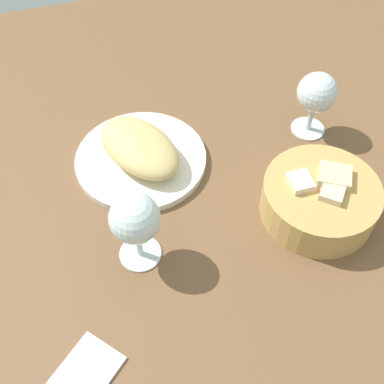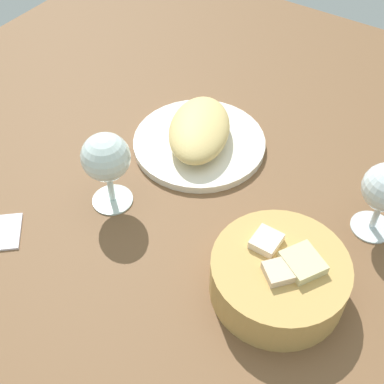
{
  "view_description": "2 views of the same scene",
  "coord_description": "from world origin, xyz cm",
  "px_view_note": "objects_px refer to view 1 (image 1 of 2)",
  "views": [
    {
      "loc": [
        47.39,
        -15.86,
        66.05
      ],
      "look_at": [
        0.21,
        -1.58,
        3.38
      ],
      "focal_mm": 44.99,
      "sensor_mm": 36.0,
      "label": 1
    },
    {
      "loc": [
        47.55,
        30.14,
        63.66
      ],
      "look_at": [
        1.75,
        -0.28,
        4.2
      ],
      "focal_mm": 48.53,
      "sensor_mm": 36.0,
      "label": 2
    }
  ],
  "objects_px": {
    "wine_glass_far": "(316,95)",
    "folded_napkin": "(81,378)",
    "bread_basket": "(320,199)",
    "wine_glass_near": "(135,221)",
    "plate": "(141,159)"
  },
  "relations": [
    {
      "from": "wine_glass_far",
      "to": "folded_napkin",
      "type": "relative_size",
      "value": 1.17
    },
    {
      "from": "bread_basket",
      "to": "wine_glass_near",
      "type": "bearing_deg",
      "value": -90.68
    },
    {
      "from": "bread_basket",
      "to": "wine_glass_far",
      "type": "xyz_separation_m",
      "value": [
        -0.18,
        0.07,
        0.05
      ]
    },
    {
      "from": "bread_basket",
      "to": "wine_glass_far",
      "type": "relative_size",
      "value": 1.47
    },
    {
      "from": "bread_basket",
      "to": "wine_glass_near",
      "type": "relative_size",
      "value": 1.4
    },
    {
      "from": "wine_glass_near",
      "to": "wine_glass_far",
      "type": "xyz_separation_m",
      "value": [
        -0.18,
        0.38,
        -0.01
      ]
    },
    {
      "from": "plate",
      "to": "folded_napkin",
      "type": "height_order",
      "value": "plate"
    },
    {
      "from": "plate",
      "to": "folded_napkin",
      "type": "bearing_deg",
      "value": -24.83
    },
    {
      "from": "bread_basket",
      "to": "wine_glass_near",
      "type": "distance_m",
      "value": 0.31
    },
    {
      "from": "bread_basket",
      "to": "plate",
      "type": "bearing_deg",
      "value": -127.06
    },
    {
      "from": "wine_glass_near",
      "to": "folded_napkin",
      "type": "height_order",
      "value": "wine_glass_near"
    },
    {
      "from": "wine_glass_near",
      "to": "wine_glass_far",
      "type": "height_order",
      "value": "wine_glass_near"
    },
    {
      "from": "bread_basket",
      "to": "folded_napkin",
      "type": "distance_m",
      "value": 0.45
    },
    {
      "from": "plate",
      "to": "folded_napkin",
      "type": "distance_m",
      "value": 0.39
    },
    {
      "from": "wine_glass_far",
      "to": "plate",
      "type": "bearing_deg",
      "value": -91.89
    }
  ]
}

